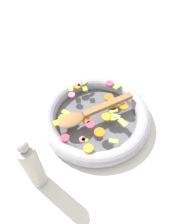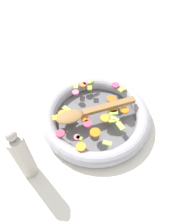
{
  "view_description": "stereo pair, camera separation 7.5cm",
  "coord_description": "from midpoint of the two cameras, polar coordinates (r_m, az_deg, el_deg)",
  "views": [
    {
      "loc": [
        -0.37,
        0.29,
        0.63
      ],
      "look_at": [
        0.0,
        0.0,
        0.05
      ],
      "focal_mm": 35.0,
      "sensor_mm": 36.0,
      "label": 1
    },
    {
      "loc": [
        -0.41,
        0.22,
        0.63
      ],
      "look_at": [
        0.0,
        0.0,
        0.05
      ],
      "focal_mm": 35.0,
      "sensor_mm": 36.0,
      "label": 2
    }
  ],
  "objects": [
    {
      "name": "ground_plane",
      "position": [
        0.79,
        -2.71,
        -2.45
      ],
      "size": [
        4.0,
        4.0,
        0.0
      ],
      "primitive_type": "plane",
      "color": "silver"
    },
    {
      "name": "wooden_spoon",
      "position": [
        0.73,
        -4.95,
        -0.39
      ],
      "size": [
        0.09,
        0.28,
        0.01
      ],
      "color": "olive",
      "rests_on": "chopped_vegetables"
    },
    {
      "name": "pepper_mill",
      "position": [
        0.62,
        -19.66,
        -13.39
      ],
      "size": [
        0.05,
        0.05,
        0.21
      ],
      "color": "#B2ADA3",
      "rests_on": "ground_plane"
    },
    {
      "name": "chopped_vegetables",
      "position": [
        0.74,
        -3.56,
        -0.29
      ],
      "size": [
        0.3,
        0.31,
        0.01
      ],
      "color": "orange",
      "rests_on": "skillet"
    },
    {
      "name": "skillet",
      "position": [
        0.77,
        -2.78,
        -1.47
      ],
      "size": [
        0.38,
        0.38,
        0.05
      ],
      "color": "slate",
      "rests_on": "ground_plane"
    }
  ]
}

